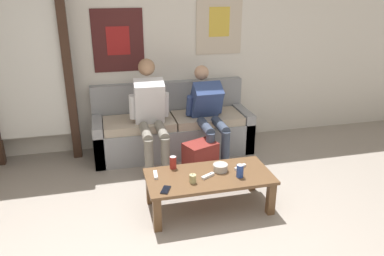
{
  "coord_description": "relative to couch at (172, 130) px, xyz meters",
  "views": [
    {
      "loc": [
        -0.78,
        -2.13,
        2.05
      ],
      "look_at": [
        0.09,
        1.38,
        0.65
      ],
      "focal_mm": 35.0,
      "sensor_mm": 36.0,
      "label": 1
    }
  ],
  "objects": [
    {
      "name": "backpack",
      "position": [
        0.18,
        -0.76,
        -0.1
      ],
      "size": [
        0.41,
        0.37,
        0.4
      ],
      "color": "maroon",
      "rests_on": "ground_plane"
    },
    {
      "name": "door_frame",
      "position": [
        -1.65,
        0.12,
        0.91
      ],
      "size": [
        1.0,
        0.1,
        2.15
      ],
      "color": "#382319",
      "rests_on": "ground_plane"
    },
    {
      "name": "wall_back",
      "position": [
        -0.05,
        0.34,
        0.98
      ],
      "size": [
        10.0,
        0.07,
        2.55
      ],
      "color": "silver",
      "rests_on": "ground_plane"
    },
    {
      "name": "ceramic_bowl",
      "position": [
        0.21,
        -1.35,
        0.11
      ],
      "size": [
        0.15,
        0.15,
        0.07
      ],
      "color": "#B7B2A8",
      "rests_on": "coffee_table"
    },
    {
      "name": "pillar_candle",
      "position": [
        -0.11,
        -1.51,
        0.11
      ],
      "size": [
        0.06,
        0.06,
        0.09
      ],
      "color": "tan",
      "rests_on": "coffee_table"
    },
    {
      "name": "couch",
      "position": [
        0.0,
        0.0,
        0.0
      ],
      "size": [
        1.98,
        0.69,
        0.86
      ],
      "color": "gray",
      "rests_on": "ground_plane"
    },
    {
      "name": "game_controller_near_right",
      "position": [
        0.06,
        -1.44,
        0.08
      ],
      "size": [
        0.14,
        0.1,
        0.03
      ],
      "color": "white",
      "rests_on": "coffee_table"
    },
    {
      "name": "game_controller_near_left",
      "position": [
        -0.42,
        -1.3,
        0.08
      ],
      "size": [
        0.04,
        0.15,
        0.03
      ],
      "color": "white",
      "rests_on": "coffee_table"
    },
    {
      "name": "cell_phone",
      "position": [
        -0.37,
        -1.58,
        0.07
      ],
      "size": [
        0.12,
        0.15,
        0.01
      ],
      "color": "black",
      "rests_on": "coffee_table"
    },
    {
      "name": "game_controller_far_center",
      "position": [
        0.41,
        -1.34,
        0.08
      ],
      "size": [
        0.14,
        0.1,
        0.03
      ],
      "color": "white",
      "rests_on": "coffee_table"
    },
    {
      "name": "person_seated_teen",
      "position": [
        0.38,
        -0.31,
        0.32
      ],
      "size": [
        0.47,
        1.01,
        1.1
      ],
      "color": "#384256",
      "rests_on": "ground_plane"
    },
    {
      "name": "drink_can_red",
      "position": [
        -0.22,
        -1.19,
        0.13
      ],
      "size": [
        0.07,
        0.07,
        0.12
      ],
      "color": "maroon",
      "rests_on": "coffee_table"
    },
    {
      "name": "drink_can_blue",
      "position": [
        0.35,
        -1.51,
        0.13
      ],
      "size": [
        0.07,
        0.07,
        0.12
      ],
      "color": "#28479E",
      "rests_on": "coffee_table"
    },
    {
      "name": "coffee_table",
      "position": [
        0.08,
        -1.41,
        0.01
      ],
      "size": [
        1.19,
        0.57,
        0.36
      ],
      "color": "brown",
      "rests_on": "ground_plane"
    },
    {
      "name": "person_seated_adult",
      "position": [
        -0.31,
        -0.35,
        0.38
      ],
      "size": [
        0.47,
        0.92,
        1.24
      ],
      "color": "gray",
      "rests_on": "ground_plane"
    }
  ]
}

